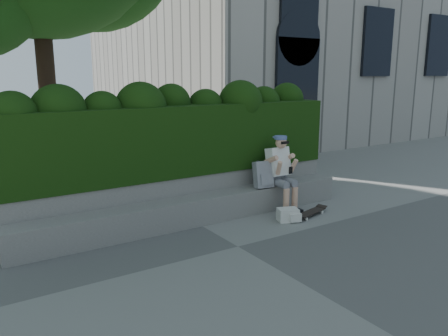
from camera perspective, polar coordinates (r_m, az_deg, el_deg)
ground at (r=6.49m, az=1.83°, el=-10.22°), size 80.00×80.00×0.00m
bench_ledge at (r=7.42m, az=-3.66°, el=-5.49°), size 6.00×0.45×0.45m
planter_wall at (r=7.77m, az=-5.39°, el=-3.53°), size 6.00×0.50×0.75m
hedge at (r=7.77m, az=-6.30°, el=3.79°), size 6.00×1.00×1.20m
person at (r=8.05m, az=7.34°, el=-0.26°), size 0.40×0.76×1.38m
skateboard at (r=7.95m, az=11.26°, el=-5.71°), size 0.76×0.37×0.08m
backpack_plaid at (r=7.93m, az=5.13°, el=-0.85°), size 0.36×0.23×0.48m
backpack_ground at (r=7.60m, az=8.34°, el=-6.07°), size 0.40×0.35×0.22m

